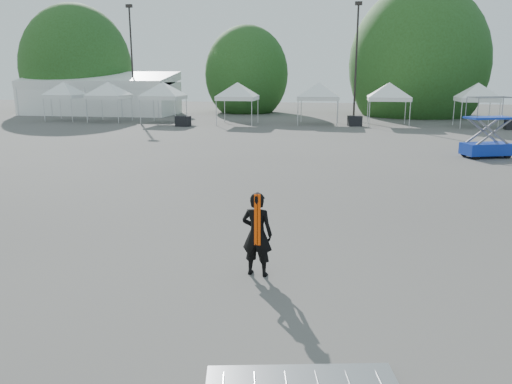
# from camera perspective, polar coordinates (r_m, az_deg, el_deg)

# --- Properties ---
(ground) EXTENTS (120.00, 120.00, 0.00)m
(ground) POSITION_cam_1_polar(r_m,az_deg,el_deg) (13.22, 0.10, -4.02)
(ground) COLOR #474442
(ground) RESTS_ON ground
(marquee) EXTENTS (15.00, 6.25, 4.23)m
(marquee) POSITION_cam_1_polar(r_m,az_deg,el_deg) (53.27, -17.36, 10.59)
(marquee) COLOR white
(marquee) RESTS_ON ground
(light_pole_west) EXTENTS (0.60, 0.25, 10.30)m
(light_pole_west) POSITION_cam_1_polar(r_m,az_deg,el_deg) (50.66, -14.02, 14.99)
(light_pole_west) COLOR black
(light_pole_west) RESTS_ON ground
(light_pole_east) EXTENTS (0.60, 0.25, 9.80)m
(light_pole_east) POSITION_cam_1_polar(r_m,az_deg,el_deg) (44.48, 11.40, 15.08)
(light_pole_east) COLOR black
(light_pole_east) RESTS_ON ground
(tree_far_w) EXTENTS (4.80, 4.80, 7.30)m
(tree_far_w) POSITION_cam_1_polar(r_m,az_deg,el_deg) (57.77, -19.79, 13.14)
(tree_far_w) COLOR #382314
(tree_far_w) RESTS_ON ground
(tree_mid_w) EXTENTS (4.16, 4.16, 6.33)m
(tree_mid_w) POSITION_cam_1_polar(r_m,az_deg,el_deg) (53.41, -1.07, 13.29)
(tree_mid_w) COLOR #382314
(tree_mid_w) RESTS_ON ground
(tree_mid_e) EXTENTS (5.12, 5.12, 7.79)m
(tree_mid_e) POSITION_cam_1_polar(r_m,az_deg,el_deg) (51.90, 18.02, 13.67)
(tree_mid_e) COLOR #382314
(tree_mid_e) RESTS_ON ground
(tent_a) EXTENTS (3.89, 3.89, 3.88)m
(tent_a) POSITION_cam_1_polar(r_m,az_deg,el_deg) (46.85, -21.11, 11.36)
(tent_a) COLOR silver
(tent_a) RESTS_ON ground
(tent_b) EXTENTS (4.21, 4.21, 3.88)m
(tent_b) POSITION_cam_1_polar(r_m,az_deg,el_deg) (44.64, -16.55, 11.64)
(tent_b) COLOR silver
(tent_b) RESTS_ON ground
(tent_c) EXTENTS (4.45, 4.45, 3.88)m
(tent_c) POSITION_cam_1_polar(r_m,az_deg,el_deg) (42.47, -10.59, 11.89)
(tent_c) COLOR silver
(tent_c) RESTS_ON ground
(tent_d) EXTENTS (4.27, 4.27, 3.88)m
(tent_d) POSITION_cam_1_polar(r_m,az_deg,el_deg) (40.49, -2.13, 12.05)
(tent_d) COLOR silver
(tent_d) RESTS_ON ground
(tent_e) EXTENTS (4.60, 4.60, 3.88)m
(tent_e) POSITION_cam_1_polar(r_m,az_deg,el_deg) (40.93, 7.23, 11.97)
(tent_e) COLOR silver
(tent_e) RESTS_ON ground
(tent_f) EXTENTS (4.49, 4.49, 3.88)m
(tent_f) POSITION_cam_1_polar(r_m,az_deg,el_deg) (40.83, 15.01, 11.63)
(tent_f) COLOR silver
(tent_f) RESTS_ON ground
(tent_g) EXTENTS (4.02, 4.02, 3.88)m
(tent_g) POSITION_cam_1_polar(r_m,az_deg,el_deg) (41.79, 24.07, 10.97)
(tent_g) COLOR silver
(tent_g) RESTS_ON ground
(man) EXTENTS (0.68, 0.50, 1.71)m
(man) POSITION_cam_1_polar(r_m,az_deg,el_deg) (9.90, 0.12, -4.82)
(man) COLOR black
(man) RESTS_ON ground
(scissor_lift) EXTENTS (2.49, 1.83, 2.90)m
(scissor_lift) POSITION_cam_1_polar(r_m,az_deg,el_deg) (26.57, 25.04, 6.72)
(scissor_lift) COLOR #0C1E9E
(scissor_lift) RESTS_ON ground
(crate_west) EXTENTS (1.16, 0.98, 0.80)m
(crate_west) POSITION_cam_1_polar(r_m,az_deg,el_deg) (39.46, -8.33, 8.02)
(crate_west) COLOR black
(crate_west) RESTS_ON ground
(crate_mid) EXTENTS (1.17, 0.99, 0.80)m
(crate_mid) POSITION_cam_1_polar(r_m,az_deg,el_deg) (39.99, 11.21, 7.97)
(crate_mid) COLOR black
(crate_mid) RESTS_ON ground
(crate_east) EXTENTS (0.96, 0.75, 0.73)m
(crate_east) POSITION_cam_1_polar(r_m,az_deg,el_deg) (41.17, 27.21, 6.87)
(crate_east) COLOR black
(crate_east) RESTS_ON ground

